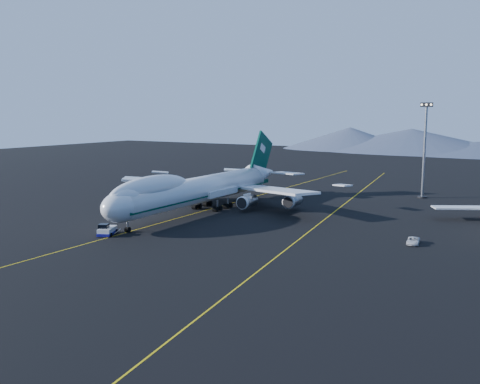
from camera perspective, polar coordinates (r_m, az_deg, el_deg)
The scene contains 7 objects.
ground at distance 134.18m, azimuth -4.26°, elevation -2.12°, with size 500.00×500.00×0.00m, color black.
taxiway_line_main at distance 134.18m, azimuth -4.26°, elevation -2.12°, with size 0.25×220.00×0.01m, color #D9B90C.
taxiway_line_side at distance 129.07m, azimuth 9.36°, elevation -2.64°, with size 0.25×200.00×0.01m, color #D9B90C.
boeing_747 at distance 133.26m, azimuth -4.28°, elevation 0.34°, with size 59.62×72.43×19.37m.
pushback_tug at distance 112.33m, azimuth -13.97°, elevation -4.08°, with size 4.61×5.90×2.30m.
service_van at distance 106.47m, azimuth 17.99°, elevation -4.98°, with size 2.16×4.68×1.30m, color silver.
floodlight_mast at distance 162.90m, azimuth 19.07°, elevation 4.25°, with size 3.39×2.54×27.45m.
Camera 1 is at (75.21, -108.34, 24.73)m, focal length 40.00 mm.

